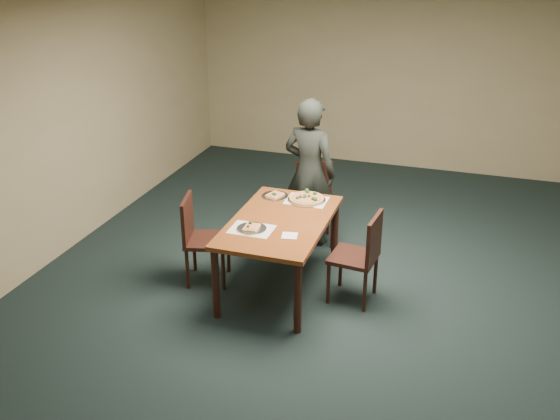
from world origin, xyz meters
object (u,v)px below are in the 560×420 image
(pizza_pan, at_px, (307,198))
(slice_plate_far, at_px, (275,195))
(chair_far, at_px, (314,198))
(chair_left, at_px, (199,234))
(diner, at_px, (310,172))
(dining_table, at_px, (280,228))
(chair_right, at_px, (362,253))
(slice_plate_near, at_px, (252,228))

(pizza_pan, distance_m, slice_plate_far, 0.35)
(chair_far, relative_size, chair_left, 1.00)
(diner, xyz_separation_m, pizza_pan, (0.13, -0.58, -0.07))
(dining_table, relative_size, chair_right, 1.65)
(chair_left, distance_m, pizza_pan, 1.16)
(diner, height_order, slice_plate_near, diner)
(chair_left, bearing_deg, chair_right, -100.01)
(chair_far, height_order, pizza_pan, chair_far)
(dining_table, xyz_separation_m, chair_right, (0.81, 0.01, -0.14))
(chair_left, relative_size, pizza_pan, 2.31)
(chair_far, relative_size, pizza_pan, 2.31)
(slice_plate_far, bearing_deg, chair_left, -132.46)
(dining_table, relative_size, chair_left, 1.65)
(chair_far, relative_size, slice_plate_far, 3.25)
(chair_right, xyz_separation_m, slice_plate_near, (-0.99, -0.30, 0.25))
(dining_table, xyz_separation_m, chair_left, (-0.81, -0.11, -0.14))
(dining_table, distance_m, slice_plate_near, 0.36)
(slice_plate_far, bearing_deg, chair_right, -26.42)
(pizza_pan, bearing_deg, dining_table, -102.32)
(chair_left, height_order, slice_plate_far, chair_left)
(dining_table, height_order, chair_right, chair_right)
(chair_right, bearing_deg, slice_plate_near, -67.31)
(chair_right, bearing_deg, chair_left, -79.87)
(dining_table, relative_size, slice_plate_far, 5.36)
(chair_right, height_order, slice_plate_far, chair_right)
(diner, distance_m, slice_plate_near, 1.41)
(chair_left, distance_m, slice_plate_far, 0.90)
(chair_right, distance_m, pizza_pan, 0.90)
(dining_table, xyz_separation_m, slice_plate_near, (-0.18, -0.29, 0.11))
(diner, distance_m, pizza_pan, 0.60)
(pizza_pan, relative_size, slice_plate_far, 1.41)
(pizza_pan, bearing_deg, diner, 103.03)
(slice_plate_near, bearing_deg, chair_left, 164.21)
(dining_table, distance_m, diner, 1.12)
(chair_right, bearing_deg, chair_far, -140.21)
(diner, height_order, slice_plate_far, diner)
(chair_left, relative_size, slice_plate_far, 3.25)
(dining_table, bearing_deg, chair_far, 88.52)
(chair_left, xyz_separation_m, pizza_pan, (0.93, 0.64, 0.26))
(chair_right, bearing_deg, diner, -137.23)
(chair_right, distance_m, diner, 1.41)
(dining_table, relative_size, slice_plate_near, 5.36)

